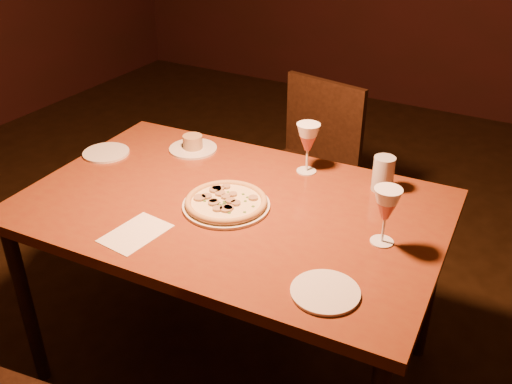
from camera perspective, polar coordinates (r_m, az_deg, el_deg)
The scene contains 11 objects.
floor at distance 2.53m, azimuth -4.32°, elevation -17.77°, with size 7.00×7.00×0.00m, color black.
dining_table at distance 2.10m, azimuth -2.44°, elevation -2.81°, with size 1.55×1.04×0.81m.
chair_far at distance 2.95m, azimuth 5.10°, elevation 2.79°, with size 0.53×0.53×0.94m.
pizza_plate at distance 2.03m, azimuth -3.00°, elevation -1.04°, with size 0.31×0.31×0.03m.
ramekin_saucer at distance 2.46m, azimuth -6.33°, elevation 4.67°, with size 0.21×0.21×0.07m.
wine_glass_far at distance 2.24m, azimuth 5.17°, elevation 4.37°, with size 0.09×0.09×0.20m, color #BC574E, non-canonical shape.
wine_glass_right at distance 1.84m, azimuth 12.78°, elevation -2.38°, with size 0.09×0.09×0.20m, color #BC574E, non-canonical shape.
water_tumbler at distance 2.17m, azimuth 12.60°, elevation 1.80°, with size 0.08×0.08×0.13m, color #ADB7BD.
side_plate_left at distance 2.50m, azimuth -14.76°, elevation 3.82°, with size 0.19×0.19×0.01m, color silver.
side_plate_near at distance 1.66m, azimuth 6.94°, elevation -9.90°, with size 0.20×0.20×0.01m, color silver.
menu_card at distance 1.94m, azimuth -11.94°, elevation -4.06°, with size 0.15×0.22×0.00m, color white.
Camera 1 is at (0.99, -1.40, 1.86)m, focal length 40.00 mm.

